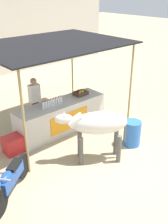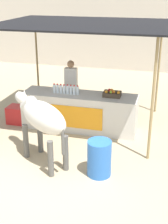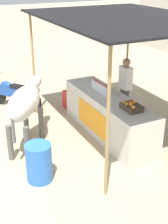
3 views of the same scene
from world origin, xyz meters
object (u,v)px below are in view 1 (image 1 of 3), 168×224
object	(u,v)px
vendor_behind_counter	(35,102)
motorcycle_parked	(11,179)
cooler_box	(14,144)
stall_counter	(62,116)
fruit_crate	(81,93)
water_barrel	(132,133)
cow	(97,125)

from	to	relation	value
vendor_behind_counter	motorcycle_parked	xyz separation A→B (m)	(-2.11, -2.34, -0.42)
cooler_box	stall_counter	bearing A→B (deg)	3.24
fruit_crate	stall_counter	bearing A→B (deg)	-176.96
vendor_behind_counter	water_barrel	bearing A→B (deg)	-62.64
vendor_behind_counter	water_barrel	world-z (taller)	vendor_behind_counter
fruit_crate	vendor_behind_counter	distance (m)	1.49
water_barrel	cow	distance (m)	1.43
stall_counter	motorcycle_parked	distance (m)	3.02
water_barrel	motorcycle_parked	bearing A→B (deg)	172.88
water_barrel	cooler_box	bearing A→B (deg)	144.41
fruit_crate	water_barrel	xyz separation A→B (m)	(0.14, -2.07, -0.66)
water_barrel	fruit_crate	bearing A→B (deg)	93.91
cooler_box	motorcycle_parked	world-z (taller)	motorcycle_parked
cow	fruit_crate	bearing A→B (deg)	59.66
motorcycle_parked	water_barrel	bearing A→B (deg)	-7.12
cooler_box	water_barrel	world-z (taller)	water_barrel
stall_counter	water_barrel	bearing A→B (deg)	-64.19
fruit_crate	cow	xyz separation A→B (m)	(-1.11, -1.90, -0.00)
stall_counter	water_barrel	distance (m)	2.26
fruit_crate	water_barrel	distance (m)	2.18
cow	motorcycle_parked	xyz separation A→B (m)	(-2.29, 0.27, -0.61)
stall_counter	fruit_crate	world-z (taller)	fruit_crate
fruit_crate	water_barrel	bearing A→B (deg)	-86.09
stall_counter	water_barrel	size ratio (longest dim) A/B	4.03
vendor_behind_counter	fruit_crate	bearing A→B (deg)	-28.61
stall_counter	water_barrel	xyz separation A→B (m)	(0.98, -2.03, -0.11)
stall_counter	fruit_crate	xyz separation A→B (m)	(0.84, 0.04, 0.56)
stall_counter	fruit_crate	bearing A→B (deg)	3.04
motorcycle_parked	cooler_box	bearing A→B (deg)	60.36
cooler_box	cow	distance (m)	2.41
vendor_behind_counter	cooler_box	size ratio (longest dim) A/B	2.75
vendor_behind_counter	cow	bearing A→B (deg)	-85.92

